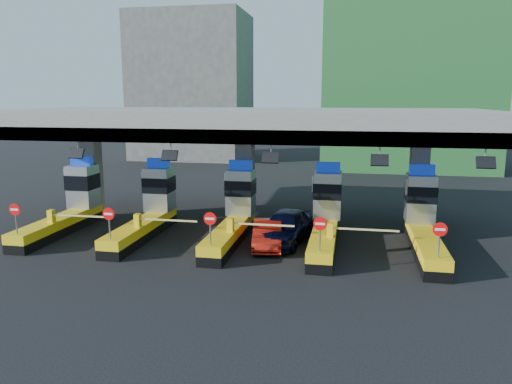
# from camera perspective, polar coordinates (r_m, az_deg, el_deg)

# --- Properties ---
(ground) EXTENTS (120.00, 120.00, 0.00)m
(ground) POSITION_cam_1_polar(r_m,az_deg,el_deg) (27.76, -2.54, -5.33)
(ground) COLOR black
(ground) RESTS_ON ground
(toll_canopy) EXTENTS (28.00, 12.09, 7.00)m
(toll_canopy) POSITION_cam_1_polar(r_m,az_deg,el_deg) (29.52, -1.33, 7.73)
(toll_canopy) COLOR slate
(toll_canopy) RESTS_ON ground
(toll_lane_far_left) EXTENTS (4.43, 8.00, 4.16)m
(toll_lane_far_left) POSITION_cam_1_polar(r_m,az_deg,el_deg) (31.48, -20.44, -1.47)
(toll_lane_far_left) COLOR black
(toll_lane_far_left) RESTS_ON ground
(toll_lane_left) EXTENTS (4.43, 8.00, 4.16)m
(toll_lane_left) POSITION_cam_1_polar(r_m,az_deg,el_deg) (29.21, -12.02, -1.92)
(toll_lane_left) COLOR black
(toll_lane_left) RESTS_ON ground
(toll_lane_center) EXTENTS (4.43, 8.00, 4.16)m
(toll_lane_center) POSITION_cam_1_polar(r_m,az_deg,el_deg) (27.67, -2.42, -2.40)
(toll_lane_center) COLOR black
(toll_lane_center) RESTS_ON ground
(toll_lane_right) EXTENTS (4.43, 8.00, 4.16)m
(toll_lane_right) POSITION_cam_1_polar(r_m,az_deg,el_deg) (26.99, 7.98, -2.83)
(toll_lane_right) COLOR black
(toll_lane_right) RESTS_ON ground
(toll_lane_far_right) EXTENTS (4.43, 8.00, 4.16)m
(toll_lane_far_right) POSITION_cam_1_polar(r_m,az_deg,el_deg) (27.22, 18.56, -3.18)
(toll_lane_far_right) COLOR black
(toll_lane_far_right) RESTS_ON ground
(bg_building_scaffold) EXTENTS (18.00, 12.00, 28.00)m
(bg_building_scaffold) POSITION_cam_1_polar(r_m,az_deg,el_deg) (58.57, 17.21, 16.46)
(bg_building_scaffold) COLOR #1E5926
(bg_building_scaffold) RESTS_ON ground
(bg_building_concrete) EXTENTS (14.00, 10.00, 18.00)m
(bg_building_concrete) POSITION_cam_1_polar(r_m,az_deg,el_deg) (65.18, -7.35, 11.80)
(bg_building_concrete) COLOR #4C4C49
(bg_building_concrete) RESTS_ON ground
(van) EXTENTS (2.94, 5.51, 1.78)m
(van) POSITION_cam_1_polar(r_m,az_deg,el_deg) (26.75, 3.41, -3.98)
(van) COLOR black
(van) RESTS_ON ground
(red_car) EXTENTS (2.05, 4.34, 1.37)m
(red_car) POSITION_cam_1_polar(r_m,az_deg,el_deg) (26.02, 1.31, -4.85)
(red_car) COLOR maroon
(red_car) RESTS_ON ground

